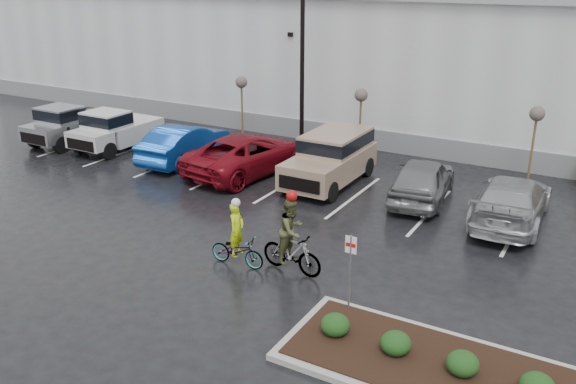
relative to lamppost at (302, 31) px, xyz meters
The scene contains 22 objects.
ground 13.87m from the lamppost, 71.57° to the right, with size 120.00×120.00×0.00m, color black.
warehouse 10.95m from the lamppost, 68.18° to the left, with size 60.50×15.50×7.20m.
wooded_ridge 33.35m from the lamppost, 83.09° to the left, with size 80.00×25.00×6.00m, color #253616.
lamppost is the anchor object (origin of this frame).
sapling_west 5.07m from the lamppost, 165.96° to the left, with size 0.60×0.60×3.20m.
sapling_mid 4.00m from the lamppost, 21.80° to the left, with size 0.60×0.60×3.20m.
sapling_east 10.48m from the lamppost, ahead, with size 0.60×0.60×3.20m.
curb_island 17.93m from the lamppost, 49.76° to the right, with size 8.00×3.00×0.15m, color gray.
mulch_bed 17.90m from the lamppost, 49.76° to the right, with size 7.60×2.60×0.04m, color black.
shrub_a 16.15m from the lamppost, 58.39° to the right, with size 0.70×0.70×0.52m, color black.
shrub_b 16.94m from the lamppost, 53.84° to the right, with size 0.70×0.70×0.52m, color black.
shrub_c 17.83m from the lamppost, 49.76° to the right, with size 0.70×0.70×0.52m, color black.
fire_lane_sign 14.78m from the lamppost, 56.54° to the right, with size 0.30×0.05×2.20m.
pickup_silver 12.46m from the lamppost, 161.40° to the right, with size 2.10×5.20×1.96m, color #94979B, non-canonical shape.
pickup_white 10.01m from the lamppost, 158.01° to the right, with size 2.10×5.20×1.96m, color beige, non-canonical shape.
car_blue 7.26m from the lamppost, 139.12° to the right, with size 1.78×5.11×1.68m, color #0E3F9A.
car_red 6.04m from the lamppost, 101.01° to the right, with size 2.81×6.10×1.70m, color maroon.
suv_tan 6.33m from the lamppost, 46.33° to the right, with size 2.20×5.10×2.06m, color gray, non-canonical shape.
car_grey 8.88m from the lamppost, 23.52° to the right, with size 1.94×4.81×1.64m, color slate.
car_far_silver 11.79m from the lamppost, 18.98° to the right, with size 2.24×5.51×1.60m, color #A4A7AC.
cyclist_hivis 12.62m from the lamppost, 70.82° to the right, with size 1.78×0.69×2.12m.
cyclist_olive 12.74m from the lamppost, 62.77° to the right, with size 1.97×0.97×2.51m.
Camera 1 is at (9.17, -12.28, 8.34)m, focal length 38.00 mm.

